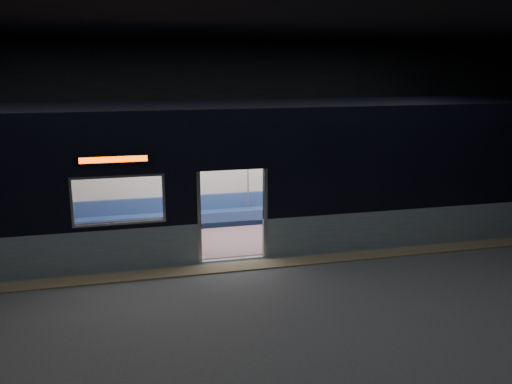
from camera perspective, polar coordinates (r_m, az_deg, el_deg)
name	(u,v)px	position (r m, az deg, el deg)	size (l,w,h in m)	color
station_floor	(243,277)	(11.26, -1.35, -8.96)	(24.00, 14.00, 0.01)	#47494C
station_envelope	(242,96)	(10.43, -1.47, 10.02)	(24.00, 14.00, 5.00)	black
tactile_strip	(238,267)	(11.75, -1.95, -7.88)	(22.80, 0.50, 0.03)	#8C7F59
metro_car	(220,166)	(13.13, -3.83, 2.70)	(18.00, 3.04, 3.35)	#8FA2AB
passenger	(380,188)	(15.80, 12.96, 0.44)	(0.42, 0.73, 1.44)	black
handbag	(384,194)	(15.62, 13.30, -0.25)	(0.27, 0.24, 0.14)	black
transit_map	(309,166)	(15.14, 5.55, 2.77)	(1.07, 0.03, 0.70)	white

